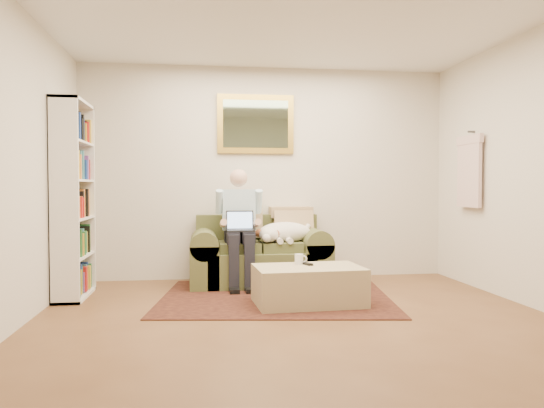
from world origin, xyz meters
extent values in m
cube|color=brown|center=(0.00, 0.00, 0.00)|extent=(4.50, 5.00, 0.01)
cube|color=beige|center=(0.00, 2.50, 1.30)|extent=(4.50, 0.01, 2.60)
cube|color=black|center=(-0.06, 1.28, 0.01)|extent=(2.52, 2.12, 0.01)
cube|color=brown|center=(-0.14, 2.03, 0.20)|extent=(1.21, 0.77, 0.39)
cube|color=brown|center=(-0.14, 2.37, 0.59)|extent=(1.46, 0.17, 0.40)
cube|color=brown|center=(-0.77, 2.03, 0.24)|extent=(0.32, 0.77, 0.80)
cube|color=brown|center=(0.50, 2.03, 0.24)|extent=(0.32, 0.77, 0.80)
cube|color=brown|center=(-0.38, 1.98, 0.45)|extent=(0.46, 0.52, 0.11)
cube|color=brown|center=(0.10, 1.98, 0.45)|extent=(0.46, 0.52, 0.11)
cube|color=black|center=(-0.38, 1.81, 0.65)|extent=(0.31, 0.21, 0.02)
cube|color=black|center=(-0.38, 1.91, 0.76)|extent=(0.31, 0.06, 0.21)
cube|color=#99BFF2|center=(-0.38, 1.91, 0.76)|extent=(0.28, 0.04, 0.18)
cube|color=tan|center=(0.21, 0.93, 0.18)|extent=(1.05, 0.70, 0.37)
cylinder|color=white|center=(0.15, 1.09, 0.42)|extent=(0.08, 0.08, 0.10)
cube|color=black|center=(0.22, 1.03, 0.38)|extent=(0.10, 0.16, 0.02)
cube|color=gold|center=(-0.14, 2.48, 1.90)|extent=(0.94, 0.04, 0.72)
cube|color=gray|center=(-0.14, 2.46, 1.90)|extent=(0.80, 0.01, 0.58)
camera|label=1|loc=(-0.81, -4.02, 1.13)|focal=35.00mm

